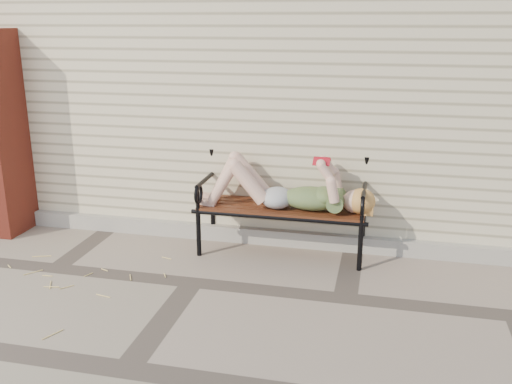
# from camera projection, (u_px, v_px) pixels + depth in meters

# --- Properties ---
(ground) EXTENTS (80.00, 80.00, 0.00)m
(ground) POSITION_uv_depth(u_px,v_px,m) (192.00, 282.00, 4.70)
(ground) COLOR gray
(ground) RESTS_ON ground
(house_wall) EXTENTS (8.00, 4.00, 3.00)m
(house_wall) POSITION_uv_depth(u_px,v_px,m) (268.00, 68.00, 7.06)
(house_wall) COLOR beige
(house_wall) RESTS_ON ground
(foundation_strip) EXTENTS (8.00, 0.10, 0.15)m
(foundation_strip) POSITION_uv_depth(u_px,v_px,m) (225.00, 233.00, 5.58)
(foundation_strip) COLOR gray
(foundation_strip) RESTS_ON ground
(garden_bench) EXTENTS (1.65, 0.66, 1.07)m
(garden_bench) POSITION_uv_depth(u_px,v_px,m) (284.00, 188.00, 5.22)
(garden_bench) COLOR black
(garden_bench) RESTS_ON ground
(reading_woman) EXTENTS (1.55, 0.35, 0.49)m
(reading_woman) POSITION_uv_depth(u_px,v_px,m) (283.00, 188.00, 5.08)
(reading_woman) COLOR #0A384B
(reading_woman) RESTS_ON ground
(straw_scatter) EXTENTS (2.40, 1.66, 0.01)m
(straw_scatter) POSITION_uv_depth(u_px,v_px,m) (6.00, 268.00, 4.95)
(straw_scatter) COLOR #E6C870
(straw_scatter) RESTS_ON ground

